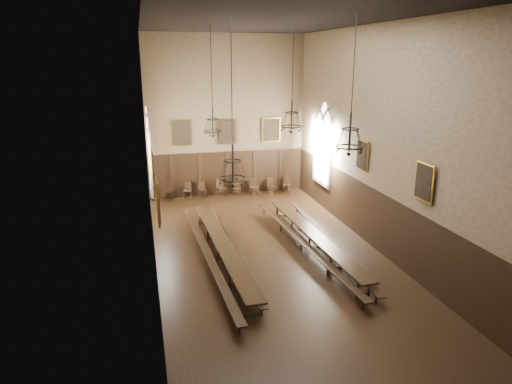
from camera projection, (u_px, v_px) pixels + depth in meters
name	position (u px, v px, depth m)	size (l,w,h in m)	color
floor	(269.00, 255.00, 18.54)	(9.00, 18.00, 0.02)	black
ceiling	(271.00, 19.00, 15.99)	(9.00, 18.00, 0.02)	black
wall_back	(226.00, 117.00, 25.65)	(9.00, 0.02, 9.00)	#8B7355
wall_front	(396.00, 228.00, 8.89)	(9.00, 0.02, 9.00)	#8B7355
wall_left	(148.00, 151.00, 16.21)	(0.02, 18.00, 9.00)	#8B7355
wall_right	(378.00, 141.00, 18.33)	(0.02, 18.00, 9.00)	#8B7355
wainscot_panelling	(269.00, 226.00, 18.19)	(9.00, 18.00, 2.50)	black
table_left	(223.00, 252.00, 17.90)	(0.98, 9.59, 0.75)	black
table_right	(314.00, 242.00, 18.96)	(0.99, 9.14, 0.71)	black
bench_left_outer	(207.00, 256.00, 17.69)	(0.77, 10.72, 0.48)	black
bench_left_inner	(236.00, 252.00, 18.18)	(0.52, 9.46, 0.43)	black
bench_right_inner	(302.00, 244.00, 18.82)	(1.00, 10.46, 0.47)	black
bench_right_outer	(328.00, 243.00, 19.04)	(0.76, 9.90, 0.45)	black
chair_0	(169.00, 195.00, 25.60)	(0.55, 0.55, 1.02)	black
chair_1	(188.00, 194.00, 25.88)	(0.50, 0.50, 0.96)	black
chair_2	(203.00, 193.00, 26.08)	(0.47, 0.47, 0.94)	black
chair_3	(221.00, 191.00, 26.33)	(0.57, 0.57, 1.01)	black
chair_4	(237.00, 191.00, 26.51)	(0.41, 0.41, 0.86)	black
chair_5	(254.00, 190.00, 26.72)	(0.41, 0.41, 0.91)	black
chair_6	(271.00, 188.00, 27.03)	(0.41, 0.41, 0.86)	black
chair_7	(286.00, 187.00, 27.18)	(0.48, 0.48, 0.92)	black
chandelier_back_left	(213.00, 123.00, 19.13)	(0.77, 0.77, 4.41)	black
chandelier_back_right	(292.00, 120.00, 20.04)	(0.94, 0.94, 4.37)	black
chandelier_front_left	(233.00, 169.00, 14.98)	(0.92, 0.92, 5.30)	black
chandelier_front_right	(350.00, 139.00, 15.38)	(0.94, 0.94, 4.37)	black
portrait_back_0	(181.00, 133.00, 25.14)	(1.10, 0.12, 1.40)	gold
portrait_back_1	(227.00, 132.00, 25.75)	(1.10, 0.12, 1.40)	gold
portrait_back_2	(271.00, 130.00, 26.36)	(1.10, 0.12, 1.40)	gold
portrait_left_0	(153.00, 167.00, 17.40)	(0.12, 1.00, 1.30)	gold
portrait_left_1	(158.00, 201.00, 13.21)	(0.12, 1.00, 1.30)	gold
portrait_right_0	(362.00, 155.00, 19.45)	(0.12, 1.00, 1.30)	gold
portrait_right_1	(424.00, 182.00, 15.27)	(0.12, 1.00, 1.30)	gold
window_right	(323.00, 144.00, 23.73)	(0.20, 2.20, 4.60)	white
window_left	(149.00, 152.00, 21.65)	(0.20, 2.20, 4.60)	white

